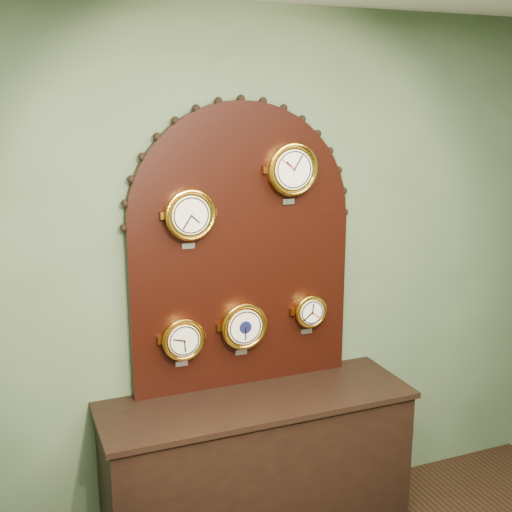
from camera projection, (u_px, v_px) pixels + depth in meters
name	position (u px, v px, depth m)	size (l,w,h in m)	color
wall_back	(239.00, 279.00, 3.46)	(4.00, 4.00, 0.00)	#495F41
shop_counter	(257.00, 472.00, 3.45)	(1.60, 0.50, 0.80)	black
display_board	(242.00, 239.00, 3.36)	(1.26, 0.06, 1.53)	black
roman_clock	(190.00, 214.00, 3.16)	(0.26, 0.08, 0.31)	gold
arabic_clock	(292.00, 169.00, 3.31)	(0.27, 0.08, 0.32)	gold
hygrometer	(183.00, 339.00, 3.29)	(0.22, 0.08, 0.27)	gold
barometer	(243.00, 326.00, 3.40)	(0.25, 0.08, 0.30)	gold
tide_clock	(309.00, 311.00, 3.53)	(0.18, 0.08, 0.24)	gold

